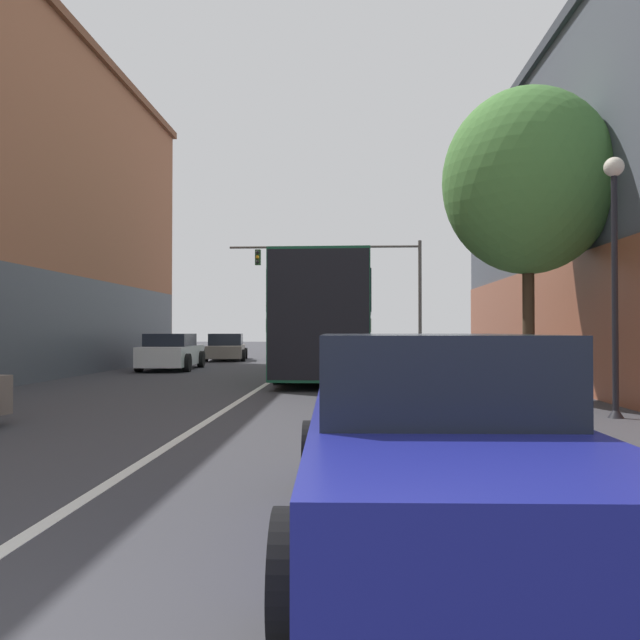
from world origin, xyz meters
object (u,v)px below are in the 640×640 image
object	(u,v)px
parked_car_left_near	(172,352)
traffic_signal_gantry	(353,270)
parked_car_left_mid	(226,348)
bus	(333,316)
street_tree_near	(528,182)
hatchback_foreground	(429,442)
street_lamp	(615,262)

from	to	relation	value
parked_car_left_near	traffic_signal_gantry	xyz separation A→B (m)	(6.76, 9.23, 3.95)
traffic_signal_gantry	parked_car_left_mid	bearing A→B (deg)	-164.42
parked_car_left_near	bus	bearing A→B (deg)	-113.43
parked_car_left_near	parked_car_left_mid	bearing A→B (deg)	-7.20
bus	street_tree_near	xyz separation A→B (m)	(4.43, -6.95, 2.75)
hatchback_foreground	traffic_signal_gantry	world-z (taller)	traffic_signal_gantry
hatchback_foreground	parked_car_left_mid	size ratio (longest dim) A/B	0.97
parked_car_left_near	street_tree_near	xyz separation A→B (m)	(10.49, -9.21, 4.03)
parked_car_left_near	traffic_signal_gantry	bearing A→B (deg)	-39.23
hatchback_foreground	street_tree_near	distance (m)	10.63
hatchback_foreground	street_tree_near	size ratio (longest dim) A/B	0.68
hatchback_foreground	street_tree_near	xyz separation A→B (m)	(3.30, 9.28, 4.00)
street_lamp	parked_car_left_mid	bearing A→B (deg)	117.98
parked_car_left_mid	street_tree_near	bearing A→B (deg)	-156.68
parked_car_left_near	street_tree_near	bearing A→B (deg)	-134.30
bus	street_lamp	bearing A→B (deg)	-151.89
street_lamp	street_tree_near	size ratio (longest dim) A/B	0.65
bus	hatchback_foreground	world-z (taller)	bus
parked_car_left_mid	street_lamp	size ratio (longest dim) A/B	1.08
parked_car_left_mid	street_lamp	xyz separation A→B (m)	(10.50, -19.76, 1.98)
bus	parked_car_left_mid	xyz separation A→B (m)	(-5.52, 9.75, -1.32)
street_lamp	street_tree_near	bearing A→B (deg)	100.35
parked_car_left_near	parked_car_left_mid	xyz separation A→B (m)	(0.55, 7.50, -0.03)
bus	hatchback_foreground	distance (m)	16.32
bus	parked_car_left_mid	bearing A→B (deg)	31.13
bus	traffic_signal_gantry	size ratio (longest dim) A/B	1.24
hatchback_foreground	street_lamp	bearing A→B (deg)	-33.32
traffic_signal_gantry	street_lamp	size ratio (longest dim) A/B	2.28
street_tree_near	hatchback_foreground	bearing A→B (deg)	-109.59
parked_car_left_near	parked_car_left_mid	size ratio (longest dim) A/B	0.92
parked_car_left_mid	street_lamp	bearing A→B (deg)	-159.46
traffic_signal_gantry	hatchback_foreground	bearing A→B (deg)	-89.11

